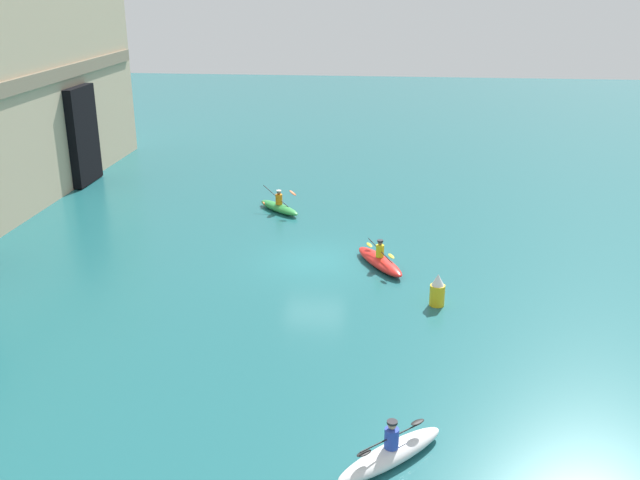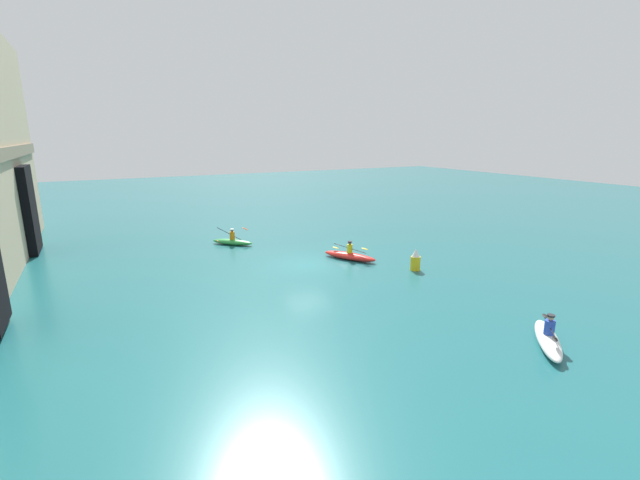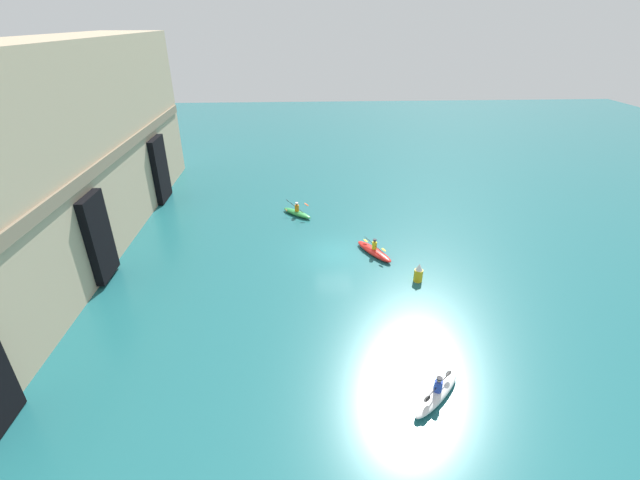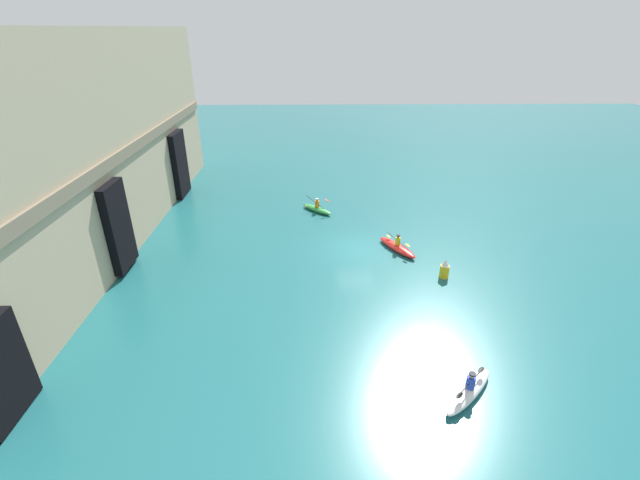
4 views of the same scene
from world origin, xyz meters
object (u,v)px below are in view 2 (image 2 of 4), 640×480
Objects in this scene: kayak_green at (233,241)px; kayak_white at (548,338)px; marker_buoy at (416,260)px; kayak_red at (350,256)px.

kayak_white is at bearing 151.48° from kayak_green.
kayak_green reaches higher than marker_buoy.
kayak_red is (-6.82, -5.27, 0.00)m from kayak_green.
marker_buoy is (-10.31, -7.43, 0.32)m from kayak_green.
kayak_white is 2.38× the size of marker_buoy.
kayak_green is 12.71m from marker_buoy.
kayak_green is 0.90× the size of kayak_white.
kayak_green is at bearing 35.75° from marker_buoy.
marker_buoy is at bearing 35.59° from kayak_white.
kayak_green is at bearing 62.05° from kayak_white.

